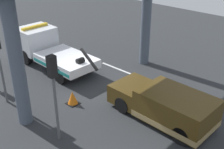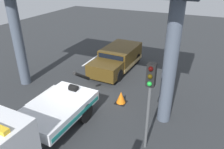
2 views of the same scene
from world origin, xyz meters
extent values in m
cube|color=#2D3033|center=(0.00, 0.00, -0.05)|extent=(60.00, 40.00, 0.10)
cube|color=silver|center=(-6.00, -2.68, 0.00)|extent=(2.60, 0.16, 0.01)
cube|color=silver|center=(0.00, -2.68, 0.00)|extent=(2.60, 0.16, 0.01)
cube|color=silver|center=(6.00, -2.68, 0.00)|extent=(2.60, 0.16, 0.01)
cube|color=white|center=(1.79, 0.03, 0.93)|extent=(3.91, 2.51, 0.55)
cube|color=white|center=(5.12, -0.06, 1.48)|extent=(2.11, 2.36, 1.65)
cube|color=black|center=(5.73, -0.08, 1.84)|extent=(0.12, 2.21, 0.66)
cube|color=teal|center=(1.82, 1.24, 0.84)|extent=(3.65, 0.12, 0.20)
cylinder|color=black|center=(-0.40, 0.09, 1.66)|extent=(1.42, 0.22, 1.07)
cylinder|color=black|center=(0.41, 0.07, 1.32)|extent=(0.37, 0.46, 0.36)
cube|color=yellow|center=(5.12, -0.06, 2.38)|extent=(0.29, 1.93, 0.16)
cylinder|color=black|center=(4.95, 0.98, 0.50)|extent=(1.01, 0.35, 1.00)
cylinder|color=black|center=(4.89, -1.10, 0.50)|extent=(1.01, 0.35, 1.00)
cylinder|color=black|center=(1.05, 1.09, 0.50)|extent=(1.01, 0.35, 1.00)
cylinder|color=black|center=(0.99, -0.99, 0.50)|extent=(1.01, 0.35, 1.00)
cube|color=#4C3814|center=(-6.12, 0.02, 0.91)|extent=(3.52, 2.30, 1.35)
cube|color=#4C3814|center=(-3.53, -0.05, 0.71)|extent=(1.79, 2.16, 0.95)
cube|color=black|center=(-4.37, -0.03, 1.20)|extent=(0.11, 1.94, 0.59)
cube|color=#9E8451|center=(-6.12, 0.02, 0.41)|extent=(3.54, 2.31, 0.28)
cylinder|color=black|center=(-3.65, 0.91, 0.42)|extent=(0.85, 0.30, 0.84)
cylinder|color=black|center=(-3.71, -1.01, 0.42)|extent=(0.85, 0.30, 0.84)
cylinder|color=black|center=(-7.04, 1.00, 0.42)|extent=(0.85, 0.30, 0.84)
cylinder|color=black|center=(-7.10, -0.91, 0.42)|extent=(0.85, 0.30, 0.84)
cylinder|color=#4C5666|center=(-0.77, 4.65, 3.10)|extent=(0.65, 0.65, 6.19)
cylinder|color=#4C5666|center=(-0.77, -4.65, 3.10)|extent=(0.65, 0.65, 6.19)
cylinder|color=#515456|center=(-3.00, 4.38, 1.53)|extent=(0.12, 0.12, 3.07)
cube|color=black|center=(-3.00, 4.38, 3.52)|extent=(0.28, 0.32, 0.90)
sphere|color=#360605|center=(-2.84, 4.38, 3.82)|extent=(0.18, 0.18, 0.18)
sphere|color=gold|center=(-2.84, 4.38, 3.52)|extent=(0.18, 0.18, 0.18)
sphere|color=black|center=(-2.84, 4.38, 3.22)|extent=(0.18, 0.18, 0.18)
cylinder|color=#515456|center=(1.50, 4.38, 1.51)|extent=(0.12, 0.12, 3.03)
cone|color=orange|center=(-1.21, 2.10, 0.36)|extent=(0.55, 0.55, 0.72)
cube|color=black|center=(-1.21, 2.10, 0.01)|extent=(0.61, 0.61, 0.03)
camera|label=1|loc=(-11.46, 10.08, 8.18)|focal=45.89mm
camera|label=2|loc=(8.54, 6.07, 6.97)|focal=34.94mm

